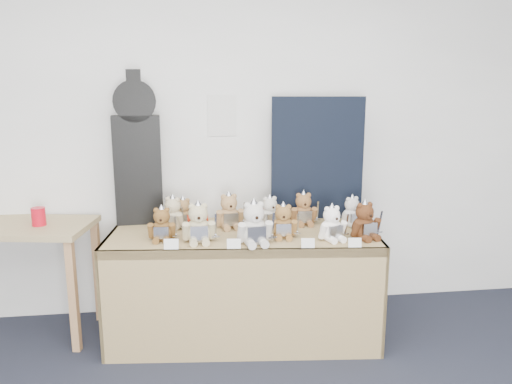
{
  "coord_description": "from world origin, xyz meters",
  "views": [
    {
      "loc": [
        -0.14,
        -1.2,
        1.72
      ],
      "look_at": [
        0.27,
        1.92,
        1.04
      ],
      "focal_mm": 35.0,
      "sensor_mm": 36.0,
      "label": 1
    }
  ],
  "objects": [
    {
      "name": "guitar_case",
      "position": [
        -0.51,
        2.33,
        1.27
      ],
      "size": [
        0.33,
        0.11,
        1.07
      ],
      "rotation": [
        0.0,
        0.0,
        0.05
      ],
      "color": "black",
      "rests_on": "display_table"
    },
    {
      "name": "teddy_front_left",
      "position": [
        -0.1,
        1.83,
        0.86
      ],
      "size": [
        0.23,
        0.19,
        0.29
      ],
      "rotation": [
        0.0,
        0.0,
        0.03
      ],
      "color": "tan",
      "rests_on": "display_table"
    },
    {
      "name": "side_table",
      "position": [
        -1.31,
        2.23,
        0.67
      ],
      "size": [
        1.03,
        0.69,
        0.8
      ],
      "rotation": [
        0.0,
        0.0,
        -0.17
      ],
      "color": "#9F8155",
      "rests_on": "floor"
    },
    {
      "name": "entry_card_b",
      "position": [
        0.1,
        1.67,
        0.78
      ],
      "size": [
        0.09,
        0.03,
        0.06
      ],
      "primitive_type": "cube",
      "rotation": [
        -0.24,
        0.0,
        -0.1
      ],
      "color": "silver",
      "rests_on": "display_table"
    },
    {
      "name": "entry_card_c",
      "position": [
        0.55,
        1.62,
        0.78
      ],
      "size": [
        0.08,
        0.03,
        0.06
      ],
      "primitive_type": "cube",
      "rotation": [
        -0.24,
        0.0,
        -0.1
      ],
      "color": "silver",
      "rests_on": "display_table"
    },
    {
      "name": "entry_card_d",
      "position": [
        0.84,
        1.59,
        0.78
      ],
      "size": [
        0.08,
        0.03,
        0.06
      ],
      "primitive_type": "cube",
      "rotation": [
        -0.24,
        0.0,
        -0.1
      ],
      "color": "silver",
      "rests_on": "display_table"
    },
    {
      "name": "display_table",
      "position": [
        0.19,
        1.94,
        0.59
      ],
      "size": [
        1.86,
        0.92,
        0.75
      ],
      "rotation": [
        0.0,
        0.0,
        -0.1
      ],
      "color": "#987F4D",
      "rests_on": "floor"
    },
    {
      "name": "teddy_back_left",
      "position": [
        -0.27,
        2.14,
        0.85
      ],
      "size": [
        0.21,
        0.21,
        0.26
      ],
      "rotation": [
        0.0,
        0.0,
        -0.49
      ],
      "color": "#BDAD8A",
      "rests_on": "display_table"
    },
    {
      "name": "teddy_front_far_left",
      "position": [
        -0.33,
        1.9,
        0.84
      ],
      "size": [
        0.2,
        0.16,
        0.24
      ],
      "rotation": [
        0.0,
        0.0,
        -0.06
      ],
      "color": "brown",
      "rests_on": "display_table"
    },
    {
      "name": "teddy_back_centre_right",
      "position": [
        0.4,
        2.12,
        0.84
      ],
      "size": [
        0.2,
        0.19,
        0.24
      ],
      "rotation": [
        0.0,
        0.0,
        0.27
      ],
      "color": "beige",
      "rests_on": "display_table"
    },
    {
      "name": "navy_board",
      "position": [
        0.77,
        2.29,
        1.19
      ],
      "size": [
        0.67,
        0.09,
        0.89
      ],
      "primitive_type": "cube",
      "rotation": [
        0.0,
        0.0,
        -0.11
      ],
      "color": "black",
      "rests_on": "display_table"
    },
    {
      "name": "teddy_back_right",
      "position": [
        0.64,
        2.14,
        0.85
      ],
      "size": [
        0.21,
        0.17,
        0.26
      ],
      "rotation": [
        0.0,
        0.0,
        -0.02
      ],
      "color": "brown",
      "rests_on": "display_table"
    },
    {
      "name": "room_shell",
      "position": [
        0.1,
        2.49,
        1.5
      ],
      "size": [
        6.0,
        6.0,
        6.0
      ],
      "color": "silver",
      "rests_on": "floor"
    },
    {
      "name": "teddy_back_end",
      "position": [
        0.97,
        2.06,
        0.84
      ],
      "size": [
        0.2,
        0.18,
        0.24
      ],
      "rotation": [
        0.0,
        0.0,
        0.34
      ],
      "color": "silver",
      "rests_on": "display_table"
    },
    {
      "name": "red_cup",
      "position": [
        -1.16,
        2.17,
        0.86
      ],
      "size": [
        0.09,
        0.09,
        0.12
      ],
      "primitive_type": "cylinder",
      "color": "red",
      "rests_on": "side_table"
    },
    {
      "name": "teddy_back_far_left",
      "position": [
        -0.2,
        2.2,
        0.84
      ],
      "size": [
        0.19,
        0.17,
        0.23
      ],
      "rotation": [
        0.0,
        0.0,
        -0.2
      ],
      "color": "olive",
      "rests_on": "display_table"
    },
    {
      "name": "entry_card_a",
      "position": [
        -0.27,
        1.7,
        0.78
      ],
      "size": [
        0.09,
        0.03,
        0.06
      ],
      "primitive_type": "cube",
      "rotation": [
        -0.24,
        0.0,
        -0.1
      ],
      "color": "silver",
      "rests_on": "display_table"
    },
    {
      "name": "teddy_front_centre",
      "position": [
        0.24,
        1.75,
        0.87
      ],
      "size": [
        0.25,
        0.21,
        0.31
      ],
      "rotation": [
        0.0,
        0.0,
        0.12
      ],
      "color": "beige",
      "rests_on": "display_table"
    },
    {
      "name": "teddy_front_end",
      "position": [
        0.96,
        1.77,
        0.85
      ],
      "size": [
        0.23,
        0.21,
        0.27
      ],
      "rotation": [
        0.0,
        0.0,
        0.29
      ],
      "color": "#4D2C1A",
      "rests_on": "display_table"
    },
    {
      "name": "teddy_front_right",
      "position": [
        0.44,
        1.86,
        0.85
      ],
      "size": [
        0.21,
        0.18,
        0.25
      ],
      "rotation": [
        0.0,
        0.0,
        -0.12
      ],
      "color": "brown",
      "rests_on": "display_table"
    },
    {
      "name": "teddy_front_far_right",
      "position": [
        0.74,
        1.76,
        0.85
      ],
      "size": [
        0.21,
        0.19,
        0.25
      ],
      "rotation": [
        0.0,
        0.0,
        0.27
      ],
      "color": "white",
      "rests_on": "display_table"
    },
    {
      "name": "teddy_back_centre_left",
      "position": [
        0.12,
        2.13,
        0.85
      ],
      "size": [
        0.23,
        0.19,
        0.27
      ],
      "rotation": [
        0.0,
        0.0,
        0.14
      ],
      "color": "#A27C51",
      "rests_on": "display_table"
    }
  ]
}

